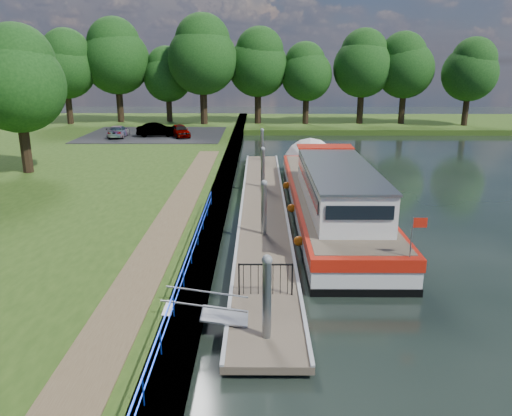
{
  "coord_description": "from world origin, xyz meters",
  "views": [
    {
      "loc": [
        -0.22,
        -13.29,
        8.07
      ],
      "look_at": [
        -0.37,
        9.3,
        1.4
      ],
      "focal_mm": 35.0,
      "sensor_mm": 36.0,
      "label": 1
    }
  ],
  "objects_px": {
    "pontoon": "(263,210)",
    "car_c": "(118,131)",
    "car_a": "(180,131)",
    "car_b": "(157,130)",
    "barge": "(329,193)"
  },
  "relations": [
    {
      "from": "car_a",
      "to": "car_b",
      "type": "relative_size",
      "value": 0.91
    },
    {
      "from": "car_b",
      "to": "car_c",
      "type": "distance_m",
      "value": 3.77
    },
    {
      "from": "pontoon",
      "to": "car_c",
      "type": "bearing_deg",
      "value": 121.65
    },
    {
      "from": "pontoon",
      "to": "car_a",
      "type": "xyz_separation_m",
      "value": [
        -8.1,
        23.19,
        1.27
      ]
    },
    {
      "from": "barge",
      "to": "car_a",
      "type": "xyz_separation_m",
      "value": [
        -11.69,
        22.94,
        0.36
      ]
    },
    {
      "from": "car_b",
      "to": "car_c",
      "type": "relative_size",
      "value": 1.02
    },
    {
      "from": "barge",
      "to": "car_c",
      "type": "height_order",
      "value": "barge"
    },
    {
      "from": "pontoon",
      "to": "car_c",
      "type": "relative_size",
      "value": 7.68
    },
    {
      "from": "barge",
      "to": "car_b",
      "type": "height_order",
      "value": "barge"
    },
    {
      "from": "barge",
      "to": "car_b",
      "type": "distance_m",
      "value": 27.18
    },
    {
      "from": "car_a",
      "to": "car_b",
      "type": "distance_m",
      "value": 2.37
    },
    {
      "from": "pontoon",
      "to": "barge",
      "type": "distance_m",
      "value": 3.72
    },
    {
      "from": "barge",
      "to": "pontoon",
      "type": "bearing_deg",
      "value": -176.06
    },
    {
      "from": "pontoon",
      "to": "car_c",
      "type": "distance_m",
      "value": 27.03
    },
    {
      "from": "car_a",
      "to": "car_c",
      "type": "bearing_deg",
      "value": 158.81
    }
  ]
}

